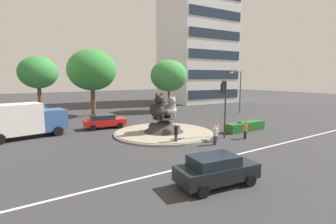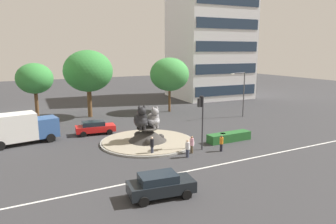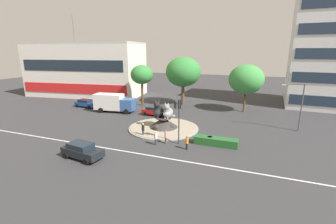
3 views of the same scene
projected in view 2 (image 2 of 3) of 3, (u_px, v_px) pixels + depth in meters
ground_plane at (148, 143)px, 32.44m from camera, size 160.00×160.00×0.00m
lane_centreline at (191, 170)px, 24.94m from camera, size 112.00×0.20×0.01m
roundabout_island at (148, 138)px, 32.34m from camera, size 9.69×9.69×1.61m
cat_statue_black at (141, 119)px, 31.66m from camera, size 2.03×2.63×2.56m
cat_statue_grey at (153, 119)px, 32.24m from camera, size 1.40×2.25×2.27m
traffic_light_mast at (201, 111)px, 29.48m from camera, size 0.71×0.57×5.20m
office_tower at (210, 36)px, 62.18m from camera, size 14.74×13.34×24.19m
clipped_hedge_strip at (229, 137)px, 32.92m from camera, size 4.94×1.20×0.90m
broadleaf_tree_behind_island at (169, 74)px, 47.86m from camera, size 5.98×5.98×8.32m
second_tree_near_tower at (35, 79)px, 37.54m from camera, size 4.31×4.31×7.92m
third_tree_left at (88, 71)px, 43.82m from camera, size 6.83×6.83×9.45m
streetlight_arm at (242, 90)px, 44.24m from camera, size 2.74×0.51×6.41m
pedestrian_black_shirt at (152, 145)px, 28.36m from camera, size 0.34×0.34×1.75m
pedestrian_orange_shirt at (221, 143)px, 29.56m from camera, size 0.35×0.35×1.55m
pedestrian_white_shirt at (187, 148)px, 27.87m from camera, size 0.38×0.38×1.62m
pedestrian_pink_shirt at (192, 144)px, 28.99m from camera, size 0.36×0.36×1.63m
hatchback_near_shophouse at (160, 185)px, 20.31m from camera, size 4.51×2.48×1.60m
parked_car_right at (95, 127)px, 35.62m from camera, size 4.54×2.35×1.49m
delivery_box_truck at (18, 128)px, 31.62m from camera, size 7.40×3.38×3.18m
litter_bin at (223, 138)px, 32.68m from camera, size 0.56×0.56×0.90m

